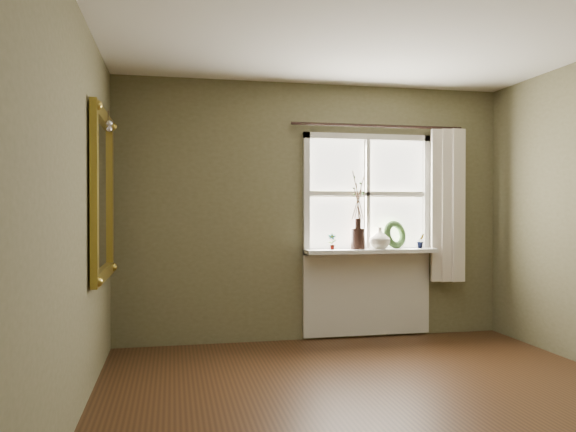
% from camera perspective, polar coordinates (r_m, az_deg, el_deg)
% --- Properties ---
extents(floor, '(4.50, 4.50, 0.00)m').
position_cam_1_polar(floor, '(3.81, 11.77, -19.59)').
color(floor, '#372011').
rests_on(floor, ground).
extents(ceiling, '(4.50, 4.50, 0.00)m').
position_cam_1_polar(ceiling, '(3.80, 11.86, 20.33)').
color(ceiling, silver).
rests_on(ceiling, ground).
extents(wall_back, '(4.00, 0.10, 2.60)m').
position_cam_1_polar(wall_back, '(5.76, 2.66, 0.45)').
color(wall_back, brown).
rests_on(wall_back, ground).
extents(wall_left, '(0.10, 4.50, 2.60)m').
position_cam_1_polar(wall_left, '(3.34, -22.43, 0.29)').
color(wall_left, brown).
rests_on(wall_left, ground).
extents(window_frame, '(1.36, 0.06, 1.24)m').
position_cam_1_polar(window_frame, '(5.86, 8.06, 2.21)').
color(window_frame, silver).
rests_on(window_frame, wall_back).
extents(window_sill, '(1.36, 0.26, 0.04)m').
position_cam_1_polar(window_sill, '(5.77, 8.42, -3.53)').
color(window_sill, silver).
rests_on(window_sill, wall_back).
extents(window_apron, '(1.36, 0.04, 0.88)m').
position_cam_1_polar(window_apron, '(5.92, 8.04, -7.71)').
color(window_apron, silver).
rests_on(window_apron, ground).
extents(dark_jug, '(0.18, 0.18, 0.21)m').
position_cam_1_polar(dark_jug, '(5.71, 7.11, -2.30)').
color(dark_jug, black).
rests_on(dark_jug, window_sill).
extents(cream_vase, '(0.27, 0.27, 0.22)m').
position_cam_1_polar(cream_vase, '(5.79, 9.31, -2.23)').
color(cream_vase, beige).
rests_on(cream_vase, window_sill).
extents(wreath, '(0.32, 0.24, 0.30)m').
position_cam_1_polar(wreath, '(5.90, 10.81, -2.16)').
color(wreath, '#2A471F').
rests_on(wreath, window_sill).
extents(potted_plant_left, '(0.10, 0.08, 0.16)m').
position_cam_1_polar(potted_plant_left, '(5.63, 4.49, -2.59)').
color(potted_plant_left, '#2A471F').
rests_on(potted_plant_left, window_sill).
extents(potted_plant_right, '(0.10, 0.08, 0.15)m').
position_cam_1_polar(potted_plant_right, '(5.97, 13.33, -2.48)').
color(potted_plant_right, '#2A471F').
rests_on(potted_plant_right, window_sill).
extents(curtain, '(0.36, 0.12, 1.59)m').
position_cam_1_polar(curtain, '(6.10, 15.82, 1.05)').
color(curtain, beige).
rests_on(curtain, wall_back).
extents(curtain_rod, '(1.84, 0.03, 0.03)m').
position_cam_1_polar(curtain_rod, '(5.90, 9.19, 9.03)').
color(curtain_rod, black).
rests_on(curtain_rod, wall_back).
extents(gilt_mirror, '(0.10, 1.12, 1.33)m').
position_cam_1_polar(gilt_mirror, '(4.65, -18.32, 2.03)').
color(gilt_mirror, white).
rests_on(gilt_mirror, wall_left).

